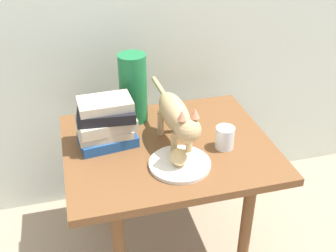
{
  "coord_description": "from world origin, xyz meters",
  "views": [
    {
      "loc": [
        -0.33,
        -1.25,
        1.41
      ],
      "look_at": [
        0.0,
        0.0,
        0.62
      ],
      "focal_mm": 43.9,
      "sensor_mm": 36.0,
      "label": 1
    }
  ],
  "objects_px": {
    "plate": "(180,164)",
    "bread_roll": "(178,157)",
    "green_vase": "(133,88)",
    "cat": "(177,117)",
    "book_stack": "(106,123)",
    "side_table": "(168,159)",
    "candle_jar": "(225,139)"
  },
  "relations": [
    {
      "from": "side_table",
      "to": "cat",
      "type": "height_order",
      "value": "cat"
    },
    {
      "from": "side_table",
      "to": "green_vase",
      "type": "distance_m",
      "value": 0.32
    },
    {
      "from": "side_table",
      "to": "green_vase",
      "type": "bearing_deg",
      "value": 111.93
    },
    {
      "from": "plate",
      "to": "candle_jar",
      "type": "relative_size",
      "value": 2.56
    },
    {
      "from": "bread_roll",
      "to": "candle_jar",
      "type": "height_order",
      "value": "candle_jar"
    },
    {
      "from": "book_stack",
      "to": "plate",
      "type": "bearing_deg",
      "value": -42.2
    },
    {
      "from": "cat",
      "to": "book_stack",
      "type": "distance_m",
      "value": 0.26
    },
    {
      "from": "plate",
      "to": "green_vase",
      "type": "relative_size",
      "value": 0.76
    },
    {
      "from": "plate",
      "to": "cat",
      "type": "xyz_separation_m",
      "value": [
        0.02,
        0.11,
        0.13
      ]
    },
    {
      "from": "candle_jar",
      "to": "green_vase",
      "type": "bearing_deg",
      "value": 134.41
    },
    {
      "from": "side_table",
      "to": "book_stack",
      "type": "height_order",
      "value": "book_stack"
    },
    {
      "from": "plate",
      "to": "candle_jar",
      "type": "height_order",
      "value": "candle_jar"
    },
    {
      "from": "bread_roll",
      "to": "candle_jar",
      "type": "xyz_separation_m",
      "value": [
        0.2,
        0.07,
        -0.0
      ]
    },
    {
      "from": "side_table",
      "to": "cat",
      "type": "relative_size",
      "value": 1.63
    },
    {
      "from": "side_table",
      "to": "candle_jar",
      "type": "height_order",
      "value": "candle_jar"
    },
    {
      "from": "cat",
      "to": "book_stack",
      "type": "xyz_separation_m",
      "value": [
        -0.24,
        0.09,
        -0.04
      ]
    },
    {
      "from": "side_table",
      "to": "bread_roll",
      "type": "xyz_separation_m",
      "value": [
        -0.0,
        -0.14,
        0.11
      ]
    },
    {
      "from": "side_table",
      "to": "book_stack",
      "type": "bearing_deg",
      "value": 164.06
    },
    {
      "from": "side_table",
      "to": "green_vase",
      "type": "height_order",
      "value": "green_vase"
    },
    {
      "from": "cat",
      "to": "bread_roll",
      "type": "bearing_deg",
      "value": -102.42
    },
    {
      "from": "plate",
      "to": "bread_roll",
      "type": "relative_size",
      "value": 2.72
    },
    {
      "from": "side_table",
      "to": "green_vase",
      "type": "relative_size",
      "value": 2.74
    },
    {
      "from": "book_stack",
      "to": "candle_jar",
      "type": "distance_m",
      "value": 0.44
    },
    {
      "from": "side_table",
      "to": "plate",
      "type": "xyz_separation_m",
      "value": [
        0.01,
        -0.14,
        0.08
      ]
    },
    {
      "from": "bread_roll",
      "to": "cat",
      "type": "distance_m",
      "value": 0.15
    },
    {
      "from": "plate",
      "to": "bread_roll",
      "type": "bearing_deg",
      "value": -160.1
    },
    {
      "from": "bread_roll",
      "to": "green_vase",
      "type": "xyz_separation_m",
      "value": [
        -0.09,
        0.36,
        0.1
      ]
    },
    {
      "from": "plate",
      "to": "green_vase",
      "type": "distance_m",
      "value": 0.39
    },
    {
      "from": "side_table",
      "to": "book_stack",
      "type": "xyz_separation_m",
      "value": [
        -0.22,
        0.06,
        0.16
      ]
    },
    {
      "from": "green_vase",
      "to": "candle_jar",
      "type": "relative_size",
      "value": 3.35
    },
    {
      "from": "green_vase",
      "to": "candle_jar",
      "type": "distance_m",
      "value": 0.42
    },
    {
      "from": "bread_roll",
      "to": "candle_jar",
      "type": "bearing_deg",
      "value": 19.33
    }
  ]
}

